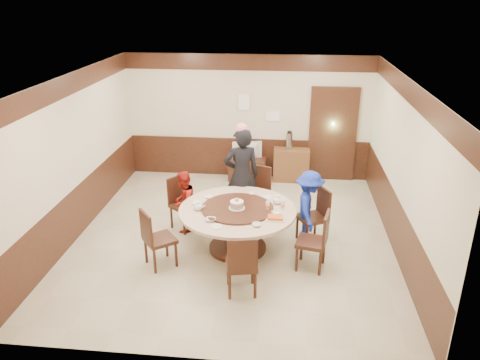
# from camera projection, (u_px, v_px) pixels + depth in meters

# --- Properties ---
(room) EXTENTS (6.00, 6.04, 2.84)m
(room) POSITION_uv_depth(u_px,v_px,m) (234.00, 180.00, 7.94)
(room) COLOR #C1B89B
(room) RESTS_ON ground
(banquet_table) EXTENTS (1.93, 1.93, 0.78)m
(banquet_table) POSITION_uv_depth(u_px,v_px,m) (238.00, 221.00, 7.74)
(banquet_table) COLOR #361B11
(banquet_table) RESTS_ON ground
(chair_0) EXTENTS (0.59, 0.59, 0.97)m
(chair_0) POSITION_uv_depth(u_px,v_px,m) (313.00, 225.00, 8.08)
(chair_0) COLOR #361B11
(chair_0) RESTS_ON ground
(chair_1) EXTENTS (0.56, 0.57, 0.97)m
(chair_1) POSITION_uv_depth(u_px,v_px,m) (257.00, 201.00, 8.99)
(chair_1) COLOR #361B11
(chair_1) RESTS_ON ground
(chair_2) EXTENTS (0.62, 0.62, 0.97)m
(chair_2) POSITION_uv_depth(u_px,v_px,m) (184.00, 212.00, 8.54)
(chair_2) COLOR #361B11
(chair_2) RESTS_ON ground
(chair_3) EXTENTS (0.62, 0.62, 0.97)m
(chair_3) POSITION_uv_depth(u_px,v_px,m) (159.00, 248.00, 7.37)
(chair_3) COLOR #361B11
(chair_3) RESTS_ON ground
(chair_4) EXTENTS (0.51, 0.52, 0.97)m
(chair_4) POSITION_uv_depth(u_px,v_px,m) (242.00, 274.00, 6.70)
(chair_4) COLOR #361B11
(chair_4) RESTS_ON ground
(chair_5) EXTENTS (0.53, 0.53, 0.97)m
(chair_5) POSITION_uv_depth(u_px,v_px,m) (312.00, 251.00, 7.30)
(chair_5) COLOR #361B11
(chair_5) RESTS_ON ground
(person_standing) EXTENTS (0.75, 0.60, 1.81)m
(person_standing) POSITION_uv_depth(u_px,v_px,m) (242.00, 175.00, 8.61)
(person_standing) COLOR black
(person_standing) RESTS_ON ground
(person_red) EXTENTS (0.56, 0.64, 1.13)m
(person_red) POSITION_uv_depth(u_px,v_px,m) (184.00, 202.00, 8.35)
(person_red) COLOR #A21D15
(person_red) RESTS_ON ground
(person_blue) EXTENTS (0.48, 0.84, 1.30)m
(person_blue) POSITION_uv_depth(u_px,v_px,m) (309.00, 208.00, 7.93)
(person_blue) COLOR #182D9E
(person_blue) RESTS_ON ground
(birthday_cake) EXTENTS (0.27, 0.27, 0.19)m
(birthday_cake) POSITION_uv_depth(u_px,v_px,m) (237.00, 205.00, 7.59)
(birthday_cake) COLOR white
(birthday_cake) RESTS_ON banquet_table
(teapot_left) EXTENTS (0.17, 0.15, 0.13)m
(teapot_left) POSITION_uv_depth(u_px,v_px,m) (198.00, 207.00, 7.60)
(teapot_left) COLOR white
(teapot_left) RESTS_ON banquet_table
(teapot_right) EXTENTS (0.17, 0.15, 0.13)m
(teapot_right) POSITION_uv_depth(u_px,v_px,m) (277.00, 200.00, 7.82)
(teapot_right) COLOR white
(teapot_right) RESTS_ON banquet_table
(bowl_0) EXTENTS (0.14, 0.14, 0.03)m
(bowl_0) POSITION_uv_depth(u_px,v_px,m) (209.00, 197.00, 8.05)
(bowl_0) COLOR white
(bowl_0) RESTS_ON banquet_table
(bowl_1) EXTENTS (0.15, 0.15, 0.05)m
(bowl_1) POSITION_uv_depth(u_px,v_px,m) (257.00, 225.00, 7.09)
(bowl_1) COLOR white
(bowl_1) RESTS_ON banquet_table
(bowl_2) EXTENTS (0.16, 0.16, 0.04)m
(bowl_2) POSITION_uv_depth(u_px,v_px,m) (211.00, 220.00, 7.26)
(bowl_2) COLOR white
(bowl_2) RESTS_ON banquet_table
(bowl_3) EXTENTS (0.15, 0.15, 0.05)m
(bowl_3) POSITION_uv_depth(u_px,v_px,m) (276.00, 213.00, 7.46)
(bowl_3) COLOR white
(bowl_3) RESTS_ON banquet_table
(bowl_4) EXTENTS (0.16, 0.16, 0.04)m
(bowl_4) POSITION_uv_depth(u_px,v_px,m) (197.00, 203.00, 7.81)
(bowl_4) COLOR white
(bowl_4) RESTS_ON banquet_table
(bowl_5) EXTENTS (0.12, 0.12, 0.04)m
(bowl_5) POSITION_uv_depth(u_px,v_px,m) (252.00, 194.00, 8.18)
(bowl_5) COLOR white
(bowl_5) RESTS_ON banquet_table
(saucer_near) EXTENTS (0.18, 0.18, 0.01)m
(saucer_near) POSITION_uv_depth(u_px,v_px,m) (217.00, 226.00, 7.08)
(saucer_near) COLOR white
(saucer_near) RESTS_ON banquet_table
(saucer_far) EXTENTS (0.18, 0.18, 0.01)m
(saucer_far) POSITION_uv_depth(u_px,v_px,m) (266.00, 197.00, 8.07)
(saucer_far) COLOR white
(saucer_far) RESTS_ON banquet_table
(shrimp_platter) EXTENTS (0.30, 0.20, 0.06)m
(shrimp_platter) POSITION_uv_depth(u_px,v_px,m) (275.00, 218.00, 7.29)
(shrimp_platter) COLOR white
(shrimp_platter) RESTS_ON banquet_table
(bottle_0) EXTENTS (0.06, 0.06, 0.16)m
(bottle_0) POSITION_uv_depth(u_px,v_px,m) (268.00, 206.00, 7.58)
(bottle_0) COLOR white
(bottle_0) RESTS_ON banquet_table
(bottle_1) EXTENTS (0.06, 0.06, 0.16)m
(bottle_1) POSITION_uv_depth(u_px,v_px,m) (283.00, 205.00, 7.61)
(bottle_1) COLOR white
(bottle_1) RESTS_ON banquet_table
(tv_stand) EXTENTS (0.85, 0.45, 0.50)m
(tv_stand) POSITION_uv_depth(u_px,v_px,m) (247.00, 169.00, 10.77)
(tv_stand) COLOR #361B11
(tv_stand) RESTS_ON ground
(television) EXTENTS (0.68, 0.23, 0.39)m
(television) POSITION_uv_depth(u_px,v_px,m) (247.00, 151.00, 10.60)
(television) COLOR #939396
(television) RESTS_ON tv_stand
(side_cabinet) EXTENTS (0.80, 0.40, 0.75)m
(side_cabinet) POSITION_uv_depth(u_px,v_px,m) (291.00, 165.00, 10.66)
(side_cabinet) COLOR brown
(side_cabinet) RESTS_ON ground
(thermos) EXTENTS (0.15, 0.15, 0.38)m
(thermos) POSITION_uv_depth(u_px,v_px,m) (289.00, 141.00, 10.45)
(thermos) COLOR silver
(thermos) RESTS_ON side_cabinet
(notice_left) EXTENTS (0.25, 0.00, 0.35)m
(notice_left) POSITION_uv_depth(u_px,v_px,m) (244.00, 102.00, 10.40)
(notice_left) COLOR white
(notice_left) RESTS_ON room
(notice_right) EXTENTS (0.30, 0.00, 0.22)m
(notice_right) POSITION_uv_depth(u_px,v_px,m) (273.00, 116.00, 10.45)
(notice_right) COLOR white
(notice_right) RESTS_ON room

